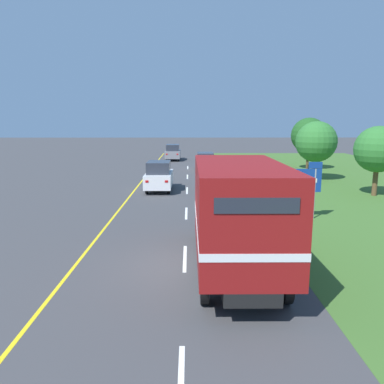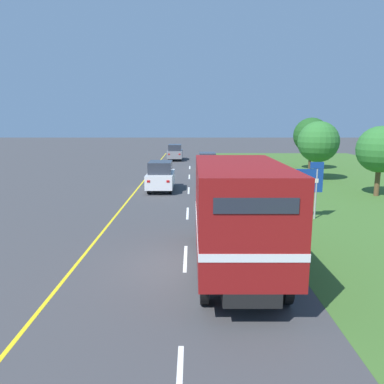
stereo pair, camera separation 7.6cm
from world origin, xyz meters
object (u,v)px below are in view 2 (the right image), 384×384
at_px(highway_sign, 302,182).
at_px(roadside_tree_mid, 317,142).
at_px(roadside_tree_far, 310,135).
at_px(delineator_post, 295,241).
at_px(roadside_tree_near, 379,149).
at_px(lead_car_white_ahead, 206,161).
at_px(lead_car_white, 159,176).
at_px(horse_trailer_truck, 235,210).
at_px(lead_car_grey_ahead, 174,152).

height_order(highway_sign, roadside_tree_mid, roadside_tree_mid).
bearing_deg(roadside_tree_far, delineator_post, -108.16).
bearing_deg(roadside_tree_near, lead_car_white_ahead, 128.87).
relative_size(lead_car_white, lead_car_white_ahead, 0.91).
xyz_separation_m(horse_trailer_truck, delineator_post, (2.41, 1.41, -1.48)).
height_order(lead_car_grey_ahead, highway_sign, highway_sign).
distance_m(horse_trailer_truck, lead_car_grey_ahead, 35.26).
xyz_separation_m(roadside_tree_mid, delineator_post, (-6.49, -17.63, -2.61)).
bearing_deg(delineator_post, roadside_tree_mid, 69.78).
bearing_deg(roadside_tree_mid, lead_car_white, -158.89).
distance_m(highway_sign, roadside_tree_mid, 13.57).
height_order(highway_sign, delineator_post, highway_sign).
xyz_separation_m(lead_car_grey_ahead, highway_sign, (7.56, -28.62, 0.85)).
distance_m(lead_car_grey_ahead, roadside_tree_far, 16.82).
bearing_deg(delineator_post, lead_car_grey_ahead, 100.00).
bearing_deg(delineator_post, lead_car_white, 115.13).
bearing_deg(roadside_tree_mid, lead_car_grey_ahead, 127.79).
height_order(roadside_tree_far, delineator_post, roadside_tree_far).
xyz_separation_m(horse_trailer_truck, roadside_tree_far, (10.52, 26.14, 1.40)).
height_order(highway_sign, roadside_tree_far, roadside_tree_far).
bearing_deg(roadside_tree_far, roadside_tree_near, -89.61).
xyz_separation_m(roadside_tree_near, roadside_tree_mid, (-1.71, 6.75, 0.11)).
xyz_separation_m(lead_car_white, roadside_tree_mid, (12.50, 4.83, 2.10)).
bearing_deg(roadside_tree_near, highway_sign, -138.42).
bearing_deg(lead_car_white_ahead, lead_car_white, -108.41).
bearing_deg(lead_car_white_ahead, horse_trailer_truck, -90.22).
bearing_deg(roadside_tree_far, horse_trailer_truck, -111.92).
relative_size(roadside_tree_near, roadside_tree_far, 0.88).
xyz_separation_m(lead_car_white_ahead, roadside_tree_far, (10.42, 0.81, 2.49)).
bearing_deg(highway_sign, lead_car_white_ahead, 101.76).
bearing_deg(roadside_tree_mid, horse_trailer_truck, -115.05).
xyz_separation_m(lead_car_grey_ahead, delineator_post, (5.93, -33.66, -0.48)).
bearing_deg(roadside_tree_near, lead_car_grey_ahead, 121.83).
bearing_deg(roadside_tree_far, lead_car_white, -139.81).
xyz_separation_m(lead_car_white_ahead, delineator_post, (2.31, -23.92, -0.39)).
bearing_deg(horse_trailer_truck, delineator_post, 30.35).
bearing_deg(horse_trailer_truck, lead_car_grey_ahead, 95.74).
relative_size(roadside_tree_far, delineator_post, 5.42).
height_order(horse_trailer_truck, lead_car_white_ahead, horse_trailer_truck).
xyz_separation_m(lead_car_white, lead_car_grey_ahead, (0.07, 20.85, -0.04)).
xyz_separation_m(horse_trailer_truck, lead_car_white_ahead, (0.10, 25.33, -1.09)).
height_order(horse_trailer_truck, highway_sign, horse_trailer_truck).
distance_m(lead_car_white_ahead, roadside_tree_near, 16.89).
xyz_separation_m(horse_trailer_truck, lead_car_grey_ahead, (-3.53, 35.07, -1.01)).
distance_m(lead_car_grey_ahead, roadside_tree_near, 26.89).
bearing_deg(roadside_tree_mid, roadside_tree_near, -75.78).
relative_size(lead_car_white, highway_sign, 1.44).
xyz_separation_m(lead_car_white_ahead, highway_sign, (3.93, -18.88, 0.94)).
bearing_deg(lead_car_white_ahead, delineator_post, -84.49).
distance_m(lead_car_white, lead_car_grey_ahead, 20.85).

